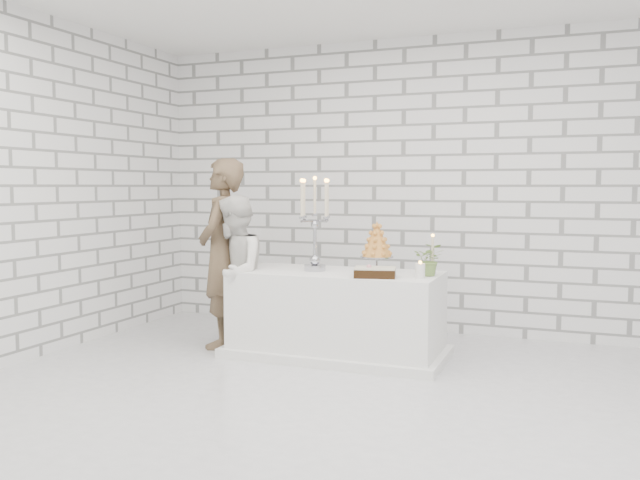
{
  "coord_description": "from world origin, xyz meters",
  "views": [
    {
      "loc": [
        1.39,
        -4.22,
        1.5
      ],
      "look_at": [
        -0.61,
        0.92,
        1.05
      ],
      "focal_mm": 37.33,
      "sensor_mm": 36.0,
      "label": 1
    }
  ],
  "objects_px": {
    "bride": "(234,274)",
    "candelabra": "(315,224)",
    "cake_table": "(336,314)",
    "groom": "(222,253)",
    "croquembouche": "(377,247)"
  },
  "relations": [
    {
      "from": "cake_table",
      "to": "groom",
      "type": "distance_m",
      "value": 1.22
    },
    {
      "from": "bride",
      "to": "croquembouche",
      "type": "relative_size",
      "value": 3.17
    },
    {
      "from": "cake_table",
      "to": "croquembouche",
      "type": "relative_size",
      "value": 4.03
    },
    {
      "from": "cake_table",
      "to": "candelabra",
      "type": "xyz_separation_m",
      "value": [
        -0.2,
        -0.01,
        0.79
      ]
    },
    {
      "from": "groom",
      "to": "candelabra",
      "type": "height_order",
      "value": "groom"
    },
    {
      "from": "bride",
      "to": "candelabra",
      "type": "relative_size",
      "value": 1.7
    },
    {
      "from": "cake_table",
      "to": "bride",
      "type": "distance_m",
      "value": 0.99
    },
    {
      "from": "bride",
      "to": "candelabra",
      "type": "distance_m",
      "value": 0.87
    },
    {
      "from": "candelabra",
      "to": "cake_table",
      "type": "bearing_deg",
      "value": 3.35
    },
    {
      "from": "candelabra",
      "to": "croquembouche",
      "type": "height_order",
      "value": "candelabra"
    },
    {
      "from": "bride",
      "to": "groom",
      "type": "bearing_deg",
      "value": -144.19
    },
    {
      "from": "cake_table",
      "to": "groom",
      "type": "bearing_deg",
      "value": -178.1
    },
    {
      "from": "cake_table",
      "to": "groom",
      "type": "xyz_separation_m",
      "value": [
        -1.11,
        -0.04,
        0.5
      ]
    },
    {
      "from": "groom",
      "to": "bride",
      "type": "xyz_separation_m",
      "value": [
        0.19,
        -0.13,
        -0.17
      ]
    },
    {
      "from": "groom",
      "to": "bride",
      "type": "height_order",
      "value": "groom"
    }
  ]
}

